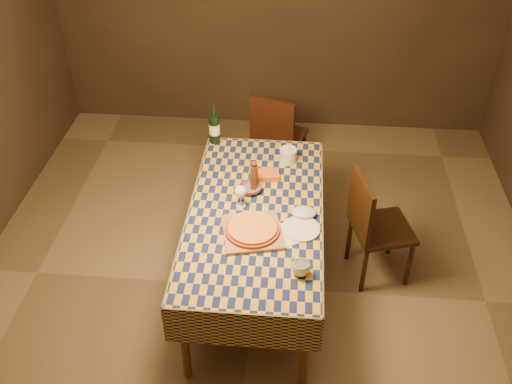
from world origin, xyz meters
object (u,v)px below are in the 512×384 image
(wine_bottle, at_px, (214,128))
(chair_right, at_px, (373,223))
(dining_table, at_px, (255,219))
(pizza, at_px, (252,229))
(white_plate, at_px, (301,229))
(cutting_board, at_px, (252,232))
(bowl, at_px, (250,189))
(chair_far, at_px, (277,134))

(wine_bottle, xyz_separation_m, chair_right, (1.27, -0.62, -0.38))
(dining_table, height_order, pizza, pizza)
(white_plate, xyz_separation_m, chair_right, (0.54, 0.40, -0.25))
(pizza, bearing_deg, dining_table, 89.90)
(cutting_board, distance_m, pizza, 0.03)
(bowl, distance_m, wine_bottle, 0.73)
(pizza, distance_m, wine_bottle, 1.16)
(bowl, xyz_separation_m, wine_bottle, (-0.35, 0.64, 0.11))
(wine_bottle, height_order, white_plate, wine_bottle)
(pizza, relative_size, white_plate, 1.83)
(cutting_board, bearing_deg, wine_bottle, 110.44)
(cutting_board, relative_size, pizza, 0.81)
(dining_table, xyz_separation_m, chair_right, (0.86, 0.23, -0.17))
(cutting_board, bearing_deg, dining_table, 89.90)
(white_plate, bearing_deg, chair_far, 98.85)
(white_plate, bearing_deg, pizza, -168.71)
(chair_far, xyz_separation_m, chair_right, (0.79, -1.18, 0.00))
(bowl, distance_m, chair_right, 0.96)
(cutting_board, bearing_deg, pizza, 0.00)
(cutting_board, relative_size, chair_right, 0.41)
(chair_far, bearing_deg, chair_right, -56.37)
(pizza, xyz_separation_m, wine_bottle, (-0.41, 1.09, 0.09))
(pizza, relative_size, wine_bottle, 1.34)
(cutting_board, height_order, wine_bottle, wine_bottle)
(chair_far, bearing_deg, bowl, -96.20)
(dining_table, xyz_separation_m, wine_bottle, (-0.41, 0.86, 0.21))
(pizza, height_order, chair_far, chair_far)
(cutting_board, xyz_separation_m, chair_right, (0.86, 0.46, -0.26))
(white_plate, bearing_deg, bowl, 134.20)
(dining_table, distance_m, pizza, 0.26)
(white_plate, bearing_deg, dining_table, 152.41)
(bowl, bearing_deg, pizza, -83.10)
(bowl, relative_size, white_plate, 0.65)
(pizza, bearing_deg, cutting_board, 0.00)
(wine_bottle, xyz_separation_m, chair_far, (0.48, 0.56, -0.38))
(cutting_board, height_order, white_plate, cutting_board)
(cutting_board, relative_size, white_plate, 1.48)
(pizza, xyz_separation_m, white_plate, (0.32, 0.06, -0.03))
(wine_bottle, bearing_deg, dining_table, -64.63)
(dining_table, bearing_deg, chair_right, 15.02)
(cutting_board, distance_m, wine_bottle, 1.17)
(dining_table, relative_size, white_plate, 7.15)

